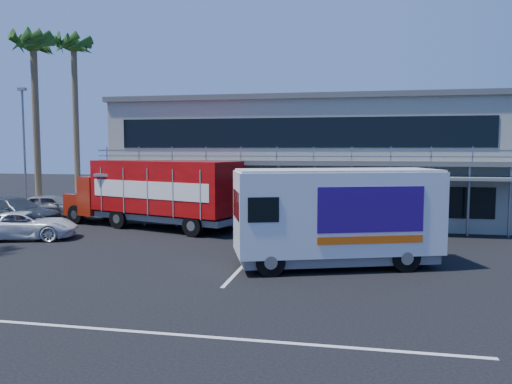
# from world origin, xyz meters

# --- Properties ---
(ground) EXTENTS (120.00, 120.00, 0.00)m
(ground) POSITION_xyz_m (0.00, 0.00, 0.00)
(ground) COLOR black
(ground) RESTS_ON ground
(building) EXTENTS (22.40, 12.00, 7.30)m
(building) POSITION_xyz_m (3.00, 14.94, 3.66)
(building) COLOR gray
(building) RESTS_ON ground
(palm_e) EXTENTS (2.80, 2.80, 12.25)m
(palm_e) POSITION_xyz_m (-14.70, 13.00, 10.57)
(palm_e) COLOR brown
(palm_e) RESTS_ON ground
(palm_f) EXTENTS (2.80, 2.80, 13.25)m
(palm_f) POSITION_xyz_m (-15.10, 18.50, 11.47)
(palm_f) COLOR brown
(palm_f) RESTS_ON ground
(light_pole_far) EXTENTS (0.50, 0.25, 8.09)m
(light_pole_far) POSITION_xyz_m (-14.20, 11.00, 4.50)
(light_pole_far) COLOR gray
(light_pole_far) RESTS_ON ground
(red_truck) EXTENTS (11.20, 5.98, 3.70)m
(red_truck) POSITION_xyz_m (-4.71, 8.75, 2.03)
(red_truck) COLOR maroon
(red_truck) RESTS_ON ground
(white_van) EXTENTS (7.80, 4.77, 3.60)m
(white_van) POSITION_xyz_m (5.38, 1.58, 1.91)
(white_van) COLOR white
(white_van) RESTS_ON ground
(parked_car_c) EXTENTS (5.22, 3.51, 1.33)m
(parked_car_c) POSITION_xyz_m (-9.50, 4.40, 0.66)
(parked_car_c) COLOR silver
(parked_car_c) RESTS_ON ground
(parked_car_d) EXTENTS (5.98, 3.01, 1.67)m
(parked_car_d) POSITION_xyz_m (-12.50, 7.49, 0.83)
(parked_car_d) COLOR #2E353D
(parked_car_d) RESTS_ON ground
(parked_car_e) EXTENTS (4.88, 2.81, 1.56)m
(parked_car_e) POSITION_xyz_m (-12.32, 10.80, 0.78)
(parked_car_e) COLOR slate
(parked_car_e) RESTS_ON ground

